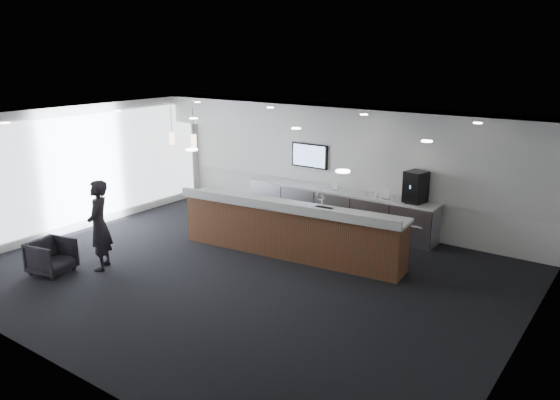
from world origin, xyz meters
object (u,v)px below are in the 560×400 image
Objects in this scene: service_counter at (290,229)px; coffee_machine at (416,187)px; armchair at (52,257)px; lounge_guest at (99,225)px.

coffee_machine is at bearing 45.54° from service_counter.
lounge_guest is at bearing -50.95° from armchair.
service_counter is 7.17× the size of coffee_machine.
armchair is 0.41× the size of lounge_guest.
coffee_machine is 0.39× the size of lounge_guest.
coffee_machine reaches higher than service_counter.
armchair is (-3.26, -3.52, -0.24)m from service_counter.
lounge_guest reaches higher than armchair.
coffee_machine is 7.78m from armchair.
armchair is at bearing -138.69° from service_counter.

